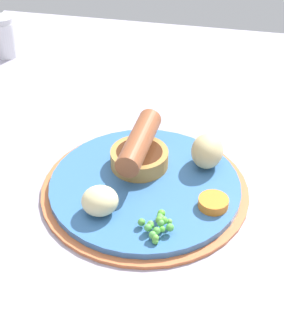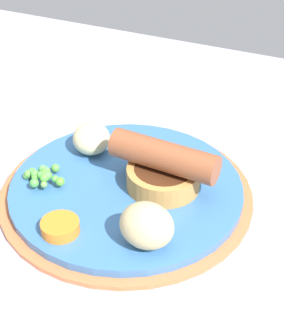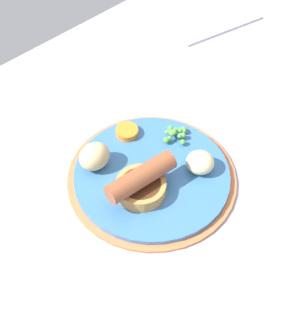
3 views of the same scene
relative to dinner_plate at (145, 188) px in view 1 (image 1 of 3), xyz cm
name	(u,v)px [view 1 (image 1 of 3)]	position (x,y,z in cm)	size (l,w,h in cm)	color
dining_table	(134,213)	(2.65, -0.88, -2.07)	(110.00, 80.00, 3.00)	#9E99AD
dinner_plate	(145,188)	(0.00, 0.00, 0.00)	(26.79, 26.79, 1.40)	#CC6B3D
sausage_pudding	(139,151)	(-3.62, -1.46, 3.18)	(11.57, 7.68, 5.39)	#BC8442
pea_pile	(158,225)	(8.17, 3.15, 1.85)	(5.04, 4.36, 1.89)	#54A437
potato_chunk_0	(207,151)	(-5.50, 7.27, 3.09)	(5.11, 4.20, 4.51)	#CCB77F
potato_chunk_1	(100,201)	(6.27, -4.23, 2.56)	(4.46, 4.22, 3.45)	beige
carrot_slice_0	(213,205)	(3.03, 9.02, 1.42)	(3.70, 3.70, 1.17)	orange
salt_shaker	(5,37)	(-32.83, -32.15, 3.10)	(3.98, 3.98, 7.42)	silver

